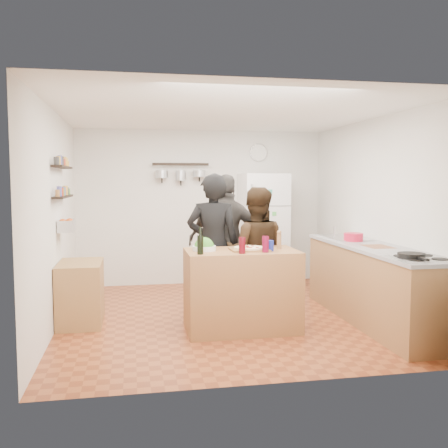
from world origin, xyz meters
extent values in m
plane|color=brown|center=(0.00, 0.00, 0.00)|extent=(4.20, 4.20, 0.00)
plane|color=white|center=(0.00, 0.00, 2.50)|extent=(4.20, 4.20, 0.00)
plane|color=silver|center=(0.00, 2.10, 1.25)|extent=(4.00, 0.00, 4.00)
plane|color=silver|center=(-2.00, 0.00, 1.25)|extent=(0.00, 4.20, 4.20)
plane|color=silver|center=(2.00, 0.00, 1.25)|extent=(0.00, 4.20, 4.20)
cube|color=brown|center=(0.08, -0.57, 0.46)|extent=(1.25, 0.72, 0.91)
cube|color=brown|center=(0.16, -0.59, 0.92)|extent=(0.42, 0.34, 0.02)
cylinder|color=beige|center=(0.16, -0.59, 0.94)|extent=(0.34, 0.34, 0.02)
cylinder|color=silver|center=(-0.34, -0.52, 0.94)|extent=(0.27, 0.27, 0.05)
cylinder|color=black|center=(-0.42, -0.79, 1.01)|extent=(0.07, 0.07, 0.20)
cylinder|color=#4F060F|center=(0.03, -0.81, 1.00)|extent=(0.07, 0.07, 0.18)
cylinder|color=#5E0822|center=(0.30, -0.77, 1.00)|extent=(0.07, 0.07, 0.18)
cylinder|color=olive|center=(0.53, -0.52, 0.99)|extent=(0.05, 0.05, 0.17)
cylinder|color=navy|center=(0.38, -0.69, 0.97)|extent=(0.07, 0.07, 0.12)
imported|color=black|center=(-0.15, 0.01, 0.89)|extent=(0.72, 0.55, 1.78)
imported|color=black|center=(0.36, -0.09, 0.80)|extent=(0.92, 0.81, 1.61)
imported|color=#2D2A28|center=(0.11, 0.45, 0.89)|extent=(1.13, 0.77, 1.78)
cube|color=#9E7042|center=(1.70, -0.55, 0.45)|extent=(0.63, 2.63, 0.90)
cube|color=white|center=(1.70, -1.50, 0.91)|extent=(0.60, 0.62, 0.02)
cylinder|color=black|center=(1.60, -1.50, 0.95)|extent=(0.27, 0.27, 0.05)
cube|color=silver|center=(1.70, 0.30, 0.92)|extent=(0.50, 0.80, 0.03)
cube|color=brown|center=(1.70, -0.62, 0.91)|extent=(0.30, 0.40, 0.02)
cylinder|color=red|center=(1.65, -0.07, 0.97)|extent=(0.24, 0.24, 0.10)
cube|color=white|center=(0.95, 1.75, 0.90)|extent=(0.70, 0.68, 1.80)
cylinder|color=silver|center=(0.95, 2.08, 2.15)|extent=(0.30, 0.03, 0.30)
cube|color=black|center=(-1.93, 0.20, 1.50)|extent=(0.12, 1.00, 0.02)
cube|color=black|center=(-1.93, 0.20, 1.85)|extent=(0.12, 1.00, 0.02)
cube|color=silver|center=(-1.90, 0.20, 1.15)|extent=(0.18, 0.35, 0.14)
cube|color=#AD8348|center=(-1.74, 0.03, 0.36)|extent=(0.50, 0.80, 0.73)
cube|color=black|center=(-0.35, 2.00, 1.95)|extent=(0.90, 0.04, 0.04)
camera|label=1|loc=(-1.13, -5.99, 1.69)|focal=40.00mm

